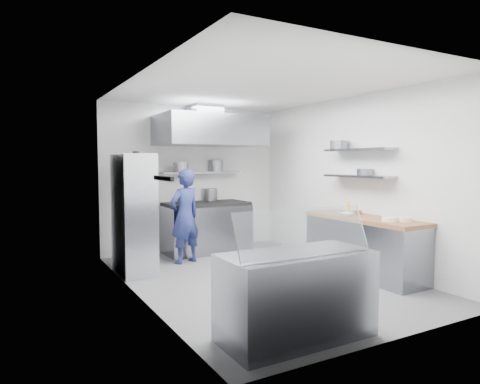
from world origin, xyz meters
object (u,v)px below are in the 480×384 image
gas_range (206,229)px  display_case (296,296)px  wire_rack (134,214)px  chef (185,216)px

gas_range → display_case: size_ratio=1.07×
wire_rack → display_case: size_ratio=1.23×
gas_range → display_case: bearing=-102.7°
chef → wire_rack: (-0.95, -0.26, 0.12)m
wire_rack → display_case: 3.33m
gas_range → wire_rack: size_ratio=0.86×
gas_range → display_case: gas_range is taller
chef → display_case: chef is taller
gas_range → chef: size_ratio=1.00×
gas_range → wire_rack: wire_rack is taller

